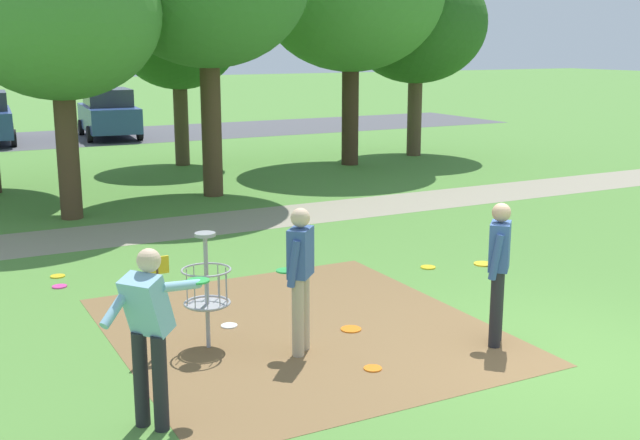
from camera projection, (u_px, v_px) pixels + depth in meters
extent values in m
plane|color=#518438|center=(550.00, 357.00, 9.03)|extent=(160.00, 160.00, 0.00)
cube|color=brown|center=(300.00, 329.00, 9.89)|extent=(4.43, 4.93, 0.01)
cylinder|color=#9E9EA3|center=(207.00, 293.00, 9.17)|extent=(0.05, 0.05, 1.35)
cylinder|color=#9E9EA3|center=(205.00, 234.00, 9.02)|extent=(0.24, 0.24, 0.04)
torus|color=#9E9EA3|center=(206.00, 270.00, 9.11)|extent=(0.58, 0.58, 0.02)
torus|color=#9E9EA3|center=(207.00, 303.00, 9.20)|extent=(0.55, 0.55, 0.03)
cylinder|color=#9E9EA3|center=(207.00, 305.00, 9.20)|extent=(0.48, 0.48, 0.02)
cylinder|color=gray|center=(226.00, 284.00, 9.26)|extent=(0.01, 0.01, 0.40)
cylinder|color=gray|center=(218.00, 281.00, 9.36)|extent=(0.01, 0.01, 0.40)
cylinder|color=gray|center=(206.00, 281.00, 9.38)|extent=(0.01, 0.01, 0.40)
cylinder|color=gray|center=(194.00, 282.00, 9.32)|extent=(0.01, 0.01, 0.40)
cylinder|color=gray|center=(187.00, 286.00, 9.19)|extent=(0.01, 0.01, 0.40)
cylinder|color=gray|center=(187.00, 289.00, 9.05)|extent=(0.01, 0.01, 0.40)
cylinder|color=gray|center=(195.00, 292.00, 8.95)|extent=(0.01, 0.01, 0.40)
cylinder|color=gray|center=(207.00, 293.00, 8.93)|extent=(0.01, 0.01, 0.40)
cylinder|color=gray|center=(220.00, 291.00, 8.99)|extent=(0.01, 0.01, 0.40)
cylinder|color=gray|center=(227.00, 287.00, 9.12)|extent=(0.01, 0.01, 0.40)
cylinder|color=#4C3823|center=(159.00, 308.00, 9.04)|extent=(0.04, 0.04, 1.10)
cube|color=gold|center=(157.00, 265.00, 8.93)|extent=(0.28, 0.03, 0.20)
cylinder|color=tan|center=(298.00, 318.00, 8.97)|extent=(0.14, 0.14, 0.92)
cylinder|color=tan|center=(304.00, 312.00, 9.18)|extent=(0.14, 0.14, 0.92)
cube|color=#385693|center=(301.00, 252.00, 8.91)|extent=(0.41, 0.41, 0.56)
sphere|color=beige|center=(300.00, 218.00, 8.82)|extent=(0.22, 0.22, 0.22)
cylinder|color=#385693|center=(294.00, 264.00, 8.76)|extent=(0.18, 0.18, 0.55)
cylinder|color=#385693|center=(304.00, 255.00, 9.11)|extent=(0.18, 0.18, 0.55)
cylinder|color=green|center=(286.00, 271.00, 9.01)|extent=(0.22, 0.22, 0.02)
cylinder|color=#232328|center=(141.00, 379.00, 7.33)|extent=(0.14, 0.14, 0.92)
cylinder|color=#232328|center=(160.00, 383.00, 7.23)|extent=(0.14, 0.14, 0.92)
cube|color=#84B7D1|center=(147.00, 305.00, 7.12)|extent=(0.52, 0.52, 0.60)
sphere|color=beige|center=(149.00, 260.00, 7.09)|extent=(0.22, 0.22, 0.22)
cylinder|color=#84B7D1|center=(181.00, 286.00, 7.29)|extent=(0.53, 0.42, 0.21)
cylinder|color=green|center=(198.00, 281.00, 7.54)|extent=(0.22, 0.22, 0.02)
cylinder|color=#84B7D1|center=(119.00, 303.00, 7.02)|extent=(0.44, 0.36, 0.37)
cylinder|color=#232328|center=(496.00, 310.00, 9.24)|extent=(0.14, 0.14, 0.92)
cylinder|color=#232328|center=(497.00, 304.00, 9.45)|extent=(0.14, 0.14, 0.92)
cube|color=#385693|center=(500.00, 246.00, 9.18)|extent=(0.41, 0.41, 0.56)
sphere|color=tan|center=(501.00, 212.00, 9.09)|extent=(0.22, 0.22, 0.22)
cylinder|color=#385693|center=(496.00, 257.00, 9.03)|extent=(0.18, 0.18, 0.55)
cylinder|color=#385693|center=(499.00, 249.00, 9.38)|extent=(0.18, 0.18, 0.55)
cylinder|color=gold|center=(483.00, 264.00, 9.28)|extent=(0.22, 0.22, 0.02)
cylinder|color=white|center=(229.00, 326.00, 10.00)|extent=(0.21, 0.21, 0.02)
cylinder|color=orange|center=(351.00, 329.00, 9.88)|extent=(0.26, 0.26, 0.02)
cylinder|color=gold|center=(428.00, 267.00, 12.62)|extent=(0.24, 0.24, 0.02)
cylinder|color=orange|center=(373.00, 369.00, 8.69)|extent=(0.20, 0.20, 0.02)
cylinder|color=gold|center=(58.00, 276.00, 12.14)|extent=(0.22, 0.22, 0.02)
cylinder|color=#E53D99|center=(59.00, 286.00, 11.62)|extent=(0.21, 0.21, 0.02)
cylinder|color=brown|center=(414.00, 116.00, 25.08)|extent=(0.45, 0.45, 2.49)
ellipsoid|color=#285B1E|center=(417.00, 23.00, 24.46)|extent=(4.34, 4.34, 3.69)
cylinder|color=brown|center=(181.00, 125.00, 23.06)|extent=(0.42, 0.42, 2.37)
ellipsoid|color=#2D6623|center=(178.00, 37.00, 22.52)|extent=(3.49, 3.49, 2.97)
cylinder|color=#4C3823|center=(68.00, 155.00, 15.92)|extent=(0.44, 0.44, 2.59)
ellipsoid|color=#428433|center=(58.00, 12.00, 15.32)|extent=(3.98, 3.98, 3.38)
cylinder|color=#4C3823|center=(212.00, 128.00, 18.30)|extent=(0.46, 0.46, 3.17)
cylinder|color=#422D1E|center=(350.00, 114.00, 23.10)|extent=(0.49, 0.49, 2.96)
cube|color=#4C4C51|center=(91.00, 137.00, 30.27)|extent=(36.00, 6.00, 0.01)
cylinder|color=black|center=(11.00, 131.00, 29.73)|extent=(0.23, 0.61, 0.60)
cylinder|color=black|center=(14.00, 138.00, 27.38)|extent=(0.23, 0.61, 0.60)
cube|color=#2D4784|center=(109.00, 118.00, 29.94)|extent=(2.14, 4.33, 0.90)
cube|color=#2D333D|center=(108.00, 97.00, 29.77)|extent=(1.76, 2.31, 0.64)
cylinder|color=black|center=(81.00, 127.00, 30.87)|extent=(0.23, 0.61, 0.60)
cylinder|color=black|center=(128.00, 126.00, 31.55)|extent=(0.23, 0.61, 0.60)
cylinder|color=black|center=(89.00, 134.00, 28.53)|extent=(0.23, 0.61, 0.60)
cylinder|color=black|center=(140.00, 132.00, 29.21)|extent=(0.23, 0.61, 0.60)
cube|color=gray|center=(260.00, 218.00, 16.18)|extent=(40.00, 1.91, 0.00)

